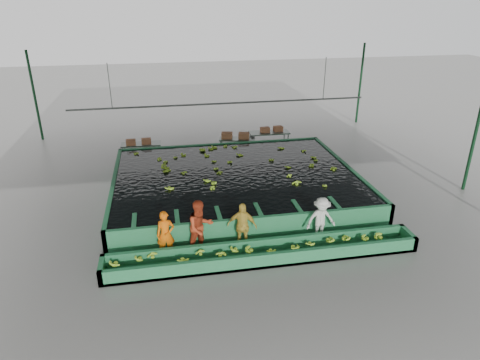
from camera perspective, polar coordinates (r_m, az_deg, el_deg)
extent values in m
plane|color=gray|center=(16.81, 0.32, -3.80)|extent=(80.00, 80.00, 0.00)
cube|color=gray|center=(15.18, 0.36, 13.22)|extent=(20.00, 22.00, 0.04)
cube|color=black|center=(17.79, -0.60, 0.82)|extent=(9.70, 7.70, 0.00)
cylinder|color=#59605B|center=(20.42, -2.39, 10.15)|extent=(0.08, 0.08, 14.00)
cylinder|color=#59605B|center=(20.12, -16.99, 11.89)|extent=(0.04, 0.04, 2.00)
cylinder|color=#59605B|center=(21.50, 11.22, 13.14)|extent=(0.04, 0.04, 2.00)
imported|color=orange|center=(13.73, -9.89, -7.17)|extent=(0.59, 0.40, 1.57)
imported|color=#AB381A|center=(13.70, -5.31, -6.30)|extent=(1.10, 0.99, 1.85)
imported|color=gold|center=(13.91, 0.27, -6.18)|extent=(1.04, 0.69, 1.65)
imported|color=silver|center=(14.61, 10.74, -5.20)|extent=(1.06, 0.64, 1.59)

